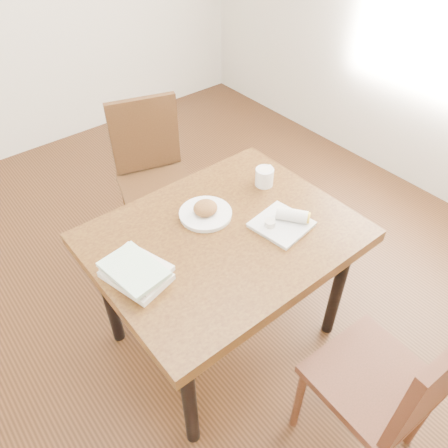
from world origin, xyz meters
TOP-DOWN VIEW (x-y plane):
  - ground at (0.00, 0.00)m, footprint 4.00×5.00m
  - room_walls at (0.00, 0.00)m, footprint 4.02×5.02m
  - table at (0.00, 0.00)m, footprint 1.11×0.88m
  - chair_near at (0.11, -0.86)m, footprint 0.44×0.44m
  - chair_far at (0.15, 0.86)m, footprint 0.53×0.53m
  - plate_scone at (0.01, 0.14)m, footprint 0.24×0.24m
  - coffee_mug at (0.38, 0.15)m, footprint 0.13×0.09m
  - plate_burrito at (0.24, -0.13)m, footprint 0.25×0.25m
  - book_stack at (-0.42, 0.02)m, footprint 0.24×0.30m

SIDE VIEW (x-z plane):
  - ground at x=0.00m, z-range -0.01..0.00m
  - chair_near at x=0.11m, z-range 0.07..1.03m
  - chair_far at x=0.15m, z-range 0.07..1.03m
  - table at x=0.00m, z-range 0.29..1.04m
  - plate_burrito at x=0.24m, z-range 0.74..0.81m
  - plate_scone at x=0.01m, z-range 0.74..0.81m
  - book_stack at x=-0.42m, z-range 0.75..0.82m
  - coffee_mug at x=0.38m, z-range 0.75..0.84m
  - room_walls at x=0.00m, z-range 0.23..3.03m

